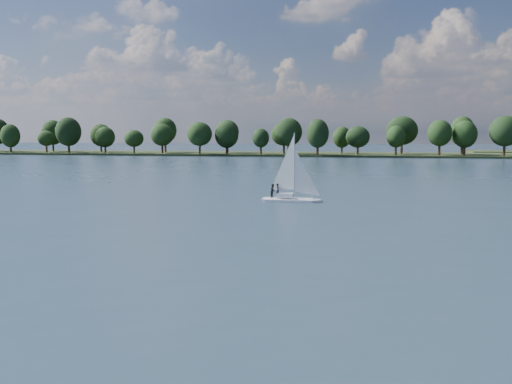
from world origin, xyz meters
TOP-DOWN VIEW (x-y plane):
  - ground at (0.00, 100.00)m, footprint 700.00×700.00m
  - far_shore at (0.00, 212.00)m, footprint 660.00×40.00m
  - sailboat at (-7.42, 53.94)m, footprint 7.31×2.10m
  - treeline at (-15.03, 208.79)m, footprint 562.48×74.12m

SIDE VIEW (x-z plane):
  - ground at x=0.00m, z-range 0.00..0.00m
  - far_shore at x=0.00m, z-range -0.75..0.75m
  - sailboat at x=-7.42m, z-range -2.12..7.48m
  - treeline at x=-15.03m, z-range -1.36..17.46m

